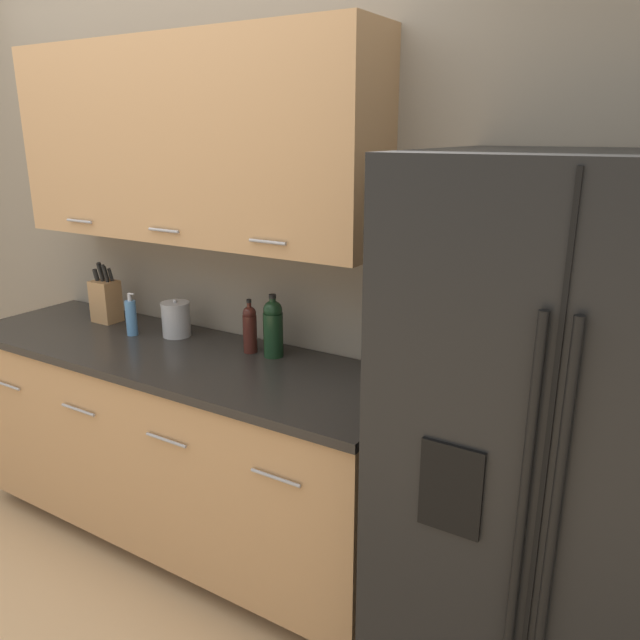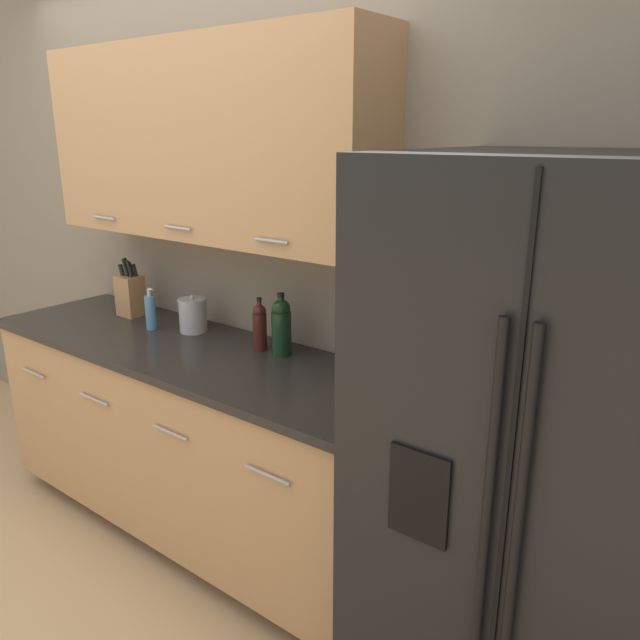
# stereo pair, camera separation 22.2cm
# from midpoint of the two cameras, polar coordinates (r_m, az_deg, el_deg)

# --- Properties ---
(wall_back) EXTENTS (10.00, 0.39, 2.60)m
(wall_back) POSITION_cam_midpoint_polar(r_m,az_deg,el_deg) (2.94, -7.79, 8.92)
(wall_back) COLOR gray
(wall_back) RESTS_ON ground_plane
(counter_unit) EXTENTS (2.13, 0.64, 0.92)m
(counter_unit) POSITION_cam_midpoint_polar(r_m,az_deg,el_deg) (2.94, -9.30, -10.70)
(counter_unit) COLOR black
(counter_unit) RESTS_ON ground_plane
(refrigerator) EXTENTS (0.94, 0.83, 1.77)m
(refrigerator) POSITION_cam_midpoint_polar(r_m,az_deg,el_deg) (1.93, 24.12, -13.72)
(refrigerator) COLOR black
(refrigerator) RESTS_ON ground_plane
(knife_block) EXTENTS (0.12, 0.10, 0.30)m
(knife_block) POSITION_cam_midpoint_polar(r_m,az_deg,el_deg) (3.24, -15.10, 2.26)
(knife_block) COLOR #A87A4C
(knife_block) RESTS_ON counter_unit
(wine_bottle) EXTENTS (0.08, 0.08, 0.26)m
(wine_bottle) POSITION_cam_midpoint_polar(r_m,az_deg,el_deg) (2.56, -1.08, -0.58)
(wine_bottle) COLOR black
(wine_bottle) RESTS_ON counter_unit
(soap_dispenser) EXTENTS (0.05, 0.05, 0.20)m
(soap_dispenser) POSITION_cam_midpoint_polar(r_m,az_deg,el_deg) (2.99, -13.20, 0.68)
(soap_dispenser) COLOR #4C7FB2
(soap_dispenser) RESTS_ON counter_unit
(oil_bottle) EXTENTS (0.06, 0.06, 0.23)m
(oil_bottle) POSITION_cam_midpoint_polar(r_m,az_deg,el_deg) (2.63, -3.14, -0.59)
(oil_bottle) COLOR #3D1914
(oil_bottle) RESTS_ON counter_unit
(steel_canister) EXTENTS (0.13, 0.13, 0.17)m
(steel_canister) POSITION_cam_midpoint_polar(r_m,az_deg,el_deg) (2.92, -9.44, 0.42)
(steel_canister) COLOR #A3A3A5
(steel_canister) RESTS_ON counter_unit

